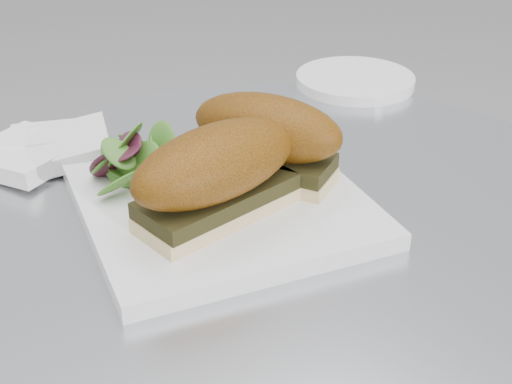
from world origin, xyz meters
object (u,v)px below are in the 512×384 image
sandwich_left (217,172)px  saucer (355,80)px  plate (221,203)px  sandwich_right (267,136)px

sandwich_left → saucer: (0.33, 0.20, -0.05)m
plate → saucer: (0.31, 0.17, -0.00)m
sandwich_right → plate: bearing=-115.1°
sandwich_left → saucer: size_ratio=1.13×
plate → sandwich_right: bearing=5.0°
plate → sandwich_right: size_ratio=1.54×
sandwich_right → saucer: 0.31m
plate → sandwich_right: sandwich_right is taller
saucer → plate: bearing=-150.9°
sandwich_left → sandwich_right: same height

